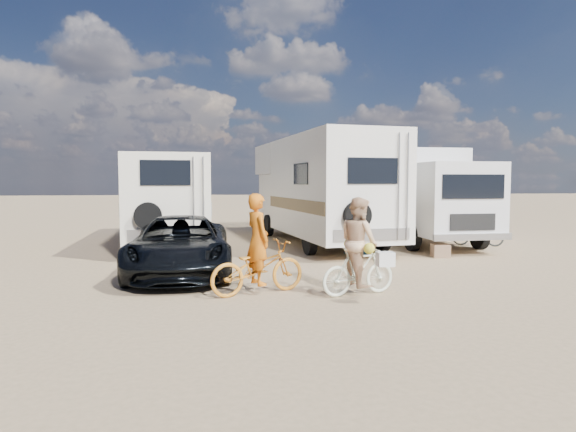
{
  "coord_description": "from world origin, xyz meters",
  "views": [
    {
      "loc": [
        -3.38,
        -9.98,
        2.11
      ],
      "look_at": [
        -1.67,
        1.42,
        1.3
      ],
      "focal_mm": 30.61,
      "sensor_mm": 36.0,
      "label": 1
    }
  ],
  "objects": [
    {
      "name": "dark_suv",
      "position": [
        -4.16,
        1.35,
        0.66
      ],
      "size": [
        2.24,
        4.78,
        1.32
      ],
      "primitive_type": "imported",
      "rotation": [
        0.0,
        0.0,
        0.01
      ],
      "color": "black",
      "rests_on": "ground"
    },
    {
      "name": "rv_main",
      "position": [
        0.15,
        6.51,
        1.78
      ],
      "size": [
        3.59,
        8.77,
        3.55
      ],
      "primitive_type": null,
      "rotation": [
        0.0,
        0.0,
        0.12
      ],
      "color": "white",
      "rests_on": "ground"
    },
    {
      "name": "bike_parked",
      "position": [
        5.17,
        4.94,
        0.42
      ],
      "size": [
        1.68,
        1.21,
        0.84
      ],
      "primitive_type": "imported",
      "rotation": [
        0.0,
        0.0,
        1.11
      ],
      "color": "#232623",
      "rests_on": "ground"
    },
    {
      "name": "box_truck",
      "position": [
        3.63,
        6.33,
        1.6
      ],
      "size": [
        2.65,
        7.33,
        3.2
      ],
      "primitive_type": null,
      "rotation": [
        0.0,
        0.0,
        0.02
      ],
      "color": "silver",
      "rests_on": "ground"
    },
    {
      "name": "rv_left",
      "position": [
        -4.9,
        7.25,
        1.44
      ],
      "size": [
        2.86,
        8.22,
        2.89
      ],
      "primitive_type": null,
      "rotation": [
        0.0,
        0.0,
        0.06
      ],
      "color": "white",
      "rests_on": "ground"
    },
    {
      "name": "bike_man",
      "position": [
        -2.59,
        -0.89,
        0.5
      ],
      "size": [
        2.01,
        1.3,
        1.0
      ],
      "primitive_type": "imported",
      "rotation": [
        0.0,
        0.0,
        1.94
      ],
      "color": "orange",
      "rests_on": "ground"
    },
    {
      "name": "ground",
      "position": [
        0.0,
        0.0,
        0.0
      ],
      "size": [
        140.0,
        140.0,
        0.0
      ],
      "primitive_type": "plane",
      "color": "tan",
      "rests_on": "ground"
    },
    {
      "name": "rider_man",
      "position": [
        -2.59,
        -0.89,
        0.85
      ],
      "size": [
        0.61,
        0.73,
        1.71
      ],
      "primitive_type": "imported",
      "rotation": [
        0.0,
        0.0,
        1.94
      ],
      "color": "#C76011",
      "rests_on": "ground"
    },
    {
      "name": "cooler",
      "position": [
        0.67,
        3.73,
        0.22
      ],
      "size": [
        0.58,
        0.45,
        0.44
      ],
      "primitive_type": "cube",
      "rotation": [
        0.0,
        0.0,
        0.09
      ],
      "color": "navy",
      "rests_on": "ground"
    },
    {
      "name": "crate",
      "position": [
        2.86,
        2.84,
        0.18
      ],
      "size": [
        0.52,
        0.52,
        0.36
      ],
      "primitive_type": "cube",
      "rotation": [
        0.0,
        0.0,
        -0.16
      ],
      "color": "#85644B",
      "rests_on": "ground"
    },
    {
      "name": "bike_woman",
      "position": [
        -0.75,
        -1.28,
        0.45
      ],
      "size": [
        1.56,
        0.79,
        0.9
      ],
      "primitive_type": "imported",
      "rotation": [
        0.0,
        0.0,
        1.83
      ],
      "color": "beige",
      "rests_on": "ground"
    },
    {
      "name": "rider_woman",
      "position": [
        -0.75,
        -1.28,
        0.82
      ],
      "size": [
        0.81,
        0.93,
        1.65
      ],
      "primitive_type": "imported",
      "rotation": [
        0.0,
        0.0,
        1.83
      ],
      "color": "#D9AB82",
      "rests_on": "ground"
    }
  ]
}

